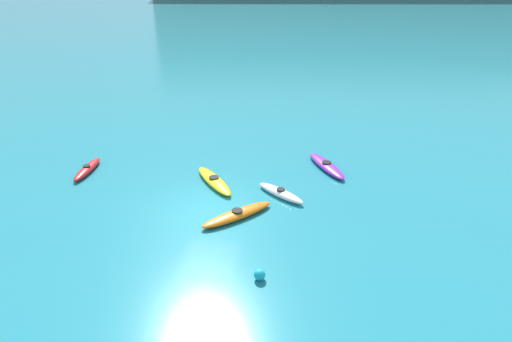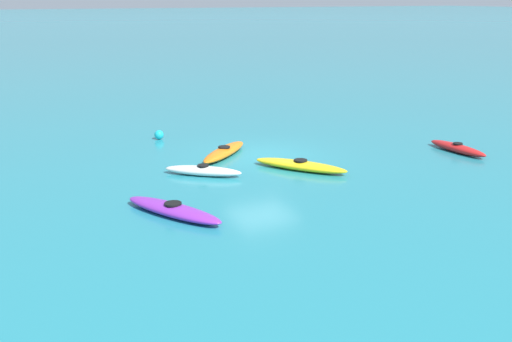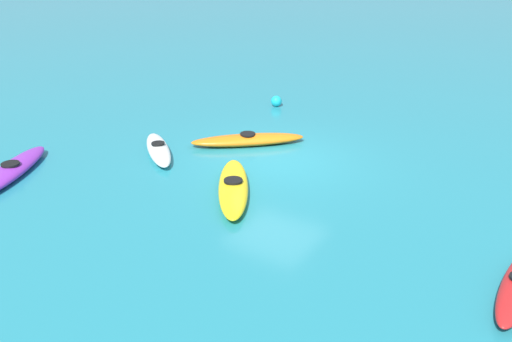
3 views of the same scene
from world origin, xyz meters
TOP-DOWN VIEW (x-y plane):
  - ground_plane at (0.00, 0.00)m, footprint 600.00×600.00m
  - kayak_purple at (5.26, 4.77)m, footprint 2.17×3.42m
  - kayak_orange at (1.33, -0.53)m, footprint 2.99×2.80m
  - kayak_yellow at (-0.23, 2.45)m, footprint 2.56×3.24m
  - kayak_white at (3.04, 1.53)m, footprint 2.42×2.19m
  - buoy_cyan at (2.63, -4.32)m, footprint 0.39×0.39m

SIDE VIEW (x-z plane):
  - ground_plane at x=0.00m, z-range 0.00..0.00m
  - kayak_orange at x=1.33m, z-range -0.02..0.35m
  - kayak_yellow at x=-0.23m, z-range -0.02..0.35m
  - kayak_purple at x=5.26m, z-range -0.02..0.35m
  - kayak_white at x=3.04m, z-range -0.02..0.35m
  - buoy_cyan at x=2.63m, z-range 0.00..0.39m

